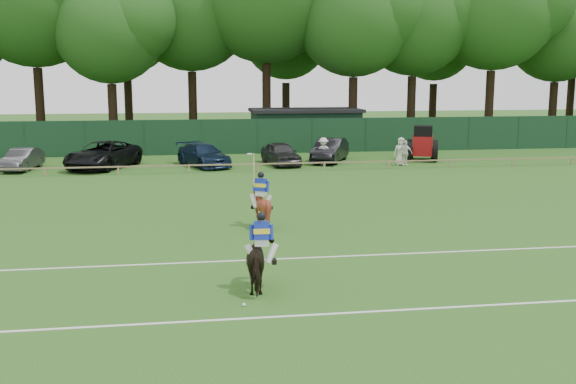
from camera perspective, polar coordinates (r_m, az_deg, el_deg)
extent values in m
plane|color=#1E4C14|center=(22.03, -0.10, -4.96)|extent=(160.00, 160.00, 0.00)
imported|color=black|center=(17.99, -2.25, -5.91)|extent=(0.90, 1.83, 1.52)
imported|color=maroon|center=(25.21, -2.30, -1.30)|extent=(1.73, 1.79, 1.51)
imported|color=#2E2F31|center=(43.19, -21.59, 2.59)|extent=(1.92, 4.11, 1.30)
imported|color=black|center=(42.52, -15.39, 3.05)|extent=(4.80, 6.43, 1.62)
imported|color=#122038|center=(42.08, -7.16, 3.10)|extent=(3.72, 5.19, 1.39)
imported|color=#2B2A2D|center=(42.47, -0.62, 3.28)|extent=(2.39, 4.48, 1.45)
imported|color=black|center=(43.99, 3.56, 3.55)|extent=(3.42, 4.91, 1.53)
imported|color=silver|center=(42.52, 3.02, 3.46)|extent=(1.24, 0.91, 1.72)
imported|color=silver|center=(42.69, 9.86, 3.26)|extent=(0.97, 0.51, 1.58)
imported|color=white|center=(42.88, 9.53, 3.41)|extent=(0.96, 0.73, 1.75)
cube|color=silver|center=(17.85, -2.26, -4.26)|extent=(0.37, 0.28, 0.18)
cube|color=#182BAF|center=(17.77, -2.26, -3.26)|extent=(0.41, 0.32, 0.51)
cube|color=yellow|center=(17.78, -2.26, -3.33)|extent=(0.44, 0.31, 0.18)
sphere|color=black|center=(17.69, -2.27, -2.10)|extent=(0.25, 0.25, 0.25)
cylinder|color=silver|center=(17.90, -1.41, -5.21)|extent=(0.42, 0.33, 0.59)
cylinder|color=silver|center=(17.86, -3.08, -5.25)|extent=(0.42, 0.35, 0.59)
cube|color=silver|center=(25.11, -2.31, -0.11)|extent=(0.44, 0.40, 0.18)
cube|color=#182BAF|center=(25.06, -2.31, 0.61)|extent=(0.50, 0.46, 0.51)
cube|color=yellow|center=(25.06, -2.31, 0.57)|extent=(0.52, 0.46, 0.18)
sphere|color=black|center=(25.00, -2.32, 1.45)|extent=(0.25, 0.25, 0.25)
cylinder|color=silver|center=(25.02, -1.80, -0.84)|extent=(0.49, 0.25, 0.59)
cylinder|color=silver|center=(25.23, -2.89, -0.76)|extent=(0.36, 0.47, 0.59)
cylinder|color=tan|center=(25.14, -2.91, 1.91)|extent=(0.10, 0.64, 1.17)
sphere|color=silver|center=(16.92, -3.75, -9.51)|extent=(0.09, 0.09, 0.09)
cube|color=silver|center=(16.39, 3.11, -10.29)|extent=(60.00, 0.10, 0.01)
cube|color=silver|center=(21.08, 0.31, -5.64)|extent=(60.00, 0.10, 0.01)
cube|color=#997F5B|center=(39.52, -4.03, 2.35)|extent=(62.00, 0.08, 0.08)
cube|color=#14351E|center=(48.35, -4.93, 4.69)|extent=(92.00, 0.04, 2.50)
cube|color=#14331E|center=(52.04, 1.47, 5.26)|extent=(8.00, 4.00, 2.80)
cube|color=black|center=(51.94, 1.48, 6.93)|extent=(8.40, 4.40, 0.24)
cube|color=maroon|center=(45.54, 11.32, 3.92)|extent=(1.99, 2.63, 1.27)
cube|color=black|center=(45.07, 11.36, 4.98)|extent=(1.53, 1.59, 0.88)
cylinder|color=black|center=(44.90, 10.25, 3.50)|extent=(0.77, 1.48, 1.46)
cylinder|color=black|center=(44.91, 12.37, 3.42)|extent=(0.77, 1.48, 1.46)
cylinder|color=black|center=(46.58, 10.39, 3.30)|extent=(0.54, 0.83, 0.78)
cylinder|color=black|center=(46.59, 12.19, 3.24)|extent=(0.54, 0.83, 0.78)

